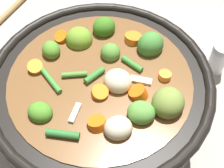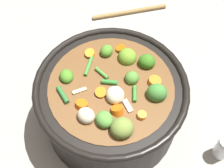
# 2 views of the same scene
# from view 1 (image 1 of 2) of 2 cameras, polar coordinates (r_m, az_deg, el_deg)

# --- Properties ---
(ground_plane) EXTENTS (1.10, 1.10, 0.00)m
(ground_plane) POSITION_cam_1_polar(r_m,az_deg,el_deg) (0.57, -1.76, -8.10)
(ground_plane) COLOR #9E998E
(cooking_pot) EXTENTS (0.34, 0.34, 0.18)m
(cooking_pot) POSITION_cam_1_polar(r_m,az_deg,el_deg) (0.50, -1.94, -3.63)
(cooking_pot) COLOR black
(cooking_pot) RESTS_ON ground_plane
(wooden_spoon) EXTENTS (0.22, 0.21, 0.01)m
(wooden_spoon) POSITION_cam_1_polar(r_m,az_deg,el_deg) (0.75, -16.07, 9.55)
(wooden_spoon) COLOR #9B7945
(wooden_spoon) RESTS_ON ground_plane
(salt_shaker) EXTENTS (0.04, 0.04, 0.07)m
(salt_shaker) POSITION_cam_1_polar(r_m,az_deg,el_deg) (0.66, 19.09, 4.47)
(salt_shaker) COLOR silver
(salt_shaker) RESTS_ON ground_plane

